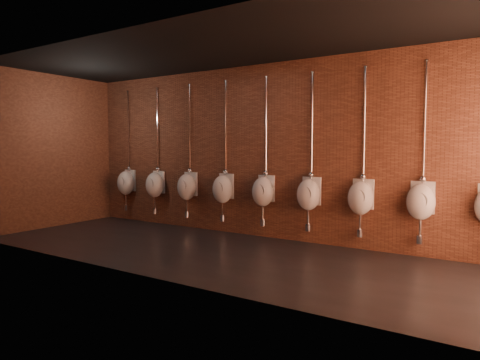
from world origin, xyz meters
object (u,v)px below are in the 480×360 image
object	(u,v)px
urinal_1	(155,184)
urinal_5	(309,194)
urinal_7	(421,201)
urinal_0	(126,182)
urinal_3	(223,188)
urinal_4	(263,191)
urinal_6	(361,197)
urinal_2	(187,186)

from	to	relation	value
urinal_1	urinal_5	xyz separation A→B (m)	(3.60, 0.00, 0.00)
urinal_7	urinal_5	bearing A→B (deg)	180.00
urinal_0	urinal_1	size ratio (longest dim) A/B	1.00
urinal_3	urinal_7	size ratio (longest dim) A/B	1.00
urinal_0	urinal_4	distance (m)	3.60
urinal_5	urinal_6	world-z (taller)	same
urinal_6	urinal_1	bearing A→B (deg)	180.00
urinal_0	urinal_4	xyz separation A→B (m)	(3.60, 0.00, 0.00)
urinal_6	urinal_3	bearing A→B (deg)	180.00
urinal_0	urinal_5	bearing A→B (deg)	0.00
urinal_5	urinal_6	xyz separation A→B (m)	(0.90, 0.00, 0.00)
urinal_6	urinal_4	bearing A→B (deg)	180.00
urinal_4	urinal_6	xyz separation A→B (m)	(1.80, 0.00, 0.00)
urinal_4	urinal_6	distance (m)	1.80
urinal_5	urinal_1	bearing A→B (deg)	180.00
urinal_0	urinal_2	bearing A→B (deg)	0.00
urinal_7	urinal_2	bearing A→B (deg)	180.00
urinal_1	urinal_2	bearing A→B (deg)	0.00
urinal_5	urinal_7	world-z (taller)	same
urinal_3	urinal_4	bearing A→B (deg)	0.00
urinal_5	urinal_7	distance (m)	1.80
urinal_3	urinal_6	world-z (taller)	same
urinal_1	urinal_3	distance (m)	1.80
urinal_7	urinal_4	bearing A→B (deg)	180.00
urinal_5	urinal_0	bearing A→B (deg)	180.00
urinal_4	urinal_7	bearing A→B (deg)	0.00
urinal_5	urinal_3	bearing A→B (deg)	180.00
urinal_0	urinal_7	xyz separation A→B (m)	(6.30, 0.00, 0.00)
urinal_0	urinal_6	bearing A→B (deg)	0.00
urinal_0	urinal_3	size ratio (longest dim) A/B	1.00
urinal_2	urinal_5	xyz separation A→B (m)	(2.70, 0.00, 0.00)
urinal_1	urinal_6	bearing A→B (deg)	0.00
urinal_3	urinal_7	world-z (taller)	same
urinal_0	urinal_7	distance (m)	6.30
urinal_2	urinal_6	size ratio (longest dim) A/B	1.00
urinal_7	urinal_0	bearing A→B (deg)	180.00
urinal_6	urinal_2	bearing A→B (deg)	180.00
urinal_1	urinal_3	size ratio (longest dim) A/B	1.00
urinal_6	urinal_5	bearing A→B (deg)	180.00
urinal_4	urinal_3	bearing A→B (deg)	180.00
urinal_1	urinal_3	xyz separation A→B (m)	(1.80, 0.00, 0.00)
urinal_1	urinal_7	world-z (taller)	same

